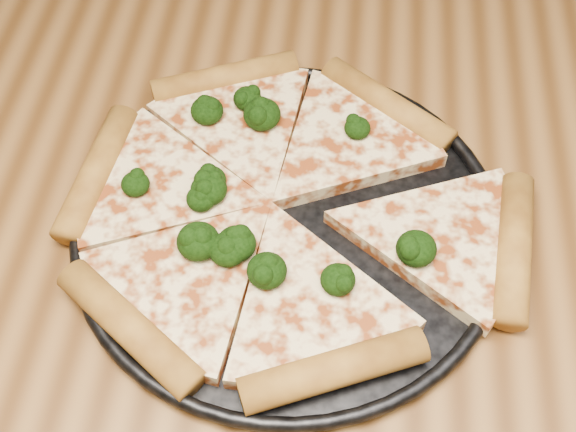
# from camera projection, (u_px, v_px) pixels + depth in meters

# --- Properties ---
(dining_table) EXTENTS (1.20, 0.90, 0.75)m
(dining_table) POSITION_uv_depth(u_px,v_px,m) (348.00, 323.00, 0.65)
(dining_table) COLOR brown
(dining_table) RESTS_ON ground
(pizza_pan) EXTENTS (0.34, 0.34, 0.02)m
(pizza_pan) POSITION_uv_depth(u_px,v_px,m) (288.00, 222.00, 0.59)
(pizza_pan) COLOR black
(pizza_pan) RESTS_ON dining_table
(pizza) EXTENTS (0.38, 0.35, 0.03)m
(pizza) POSITION_uv_depth(u_px,v_px,m) (281.00, 206.00, 0.59)
(pizza) COLOR beige
(pizza) RESTS_ON pizza_pan
(broccoli_florets) EXTENTS (0.25, 0.20, 0.02)m
(broccoli_florets) POSITION_uv_depth(u_px,v_px,m) (252.00, 198.00, 0.58)
(broccoli_florets) COLOR black
(broccoli_florets) RESTS_ON pizza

